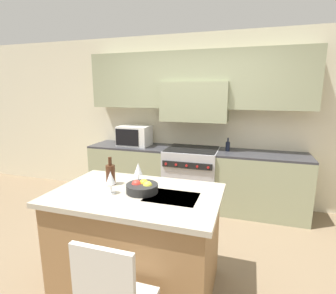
{
  "coord_description": "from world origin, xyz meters",
  "views": [
    {
      "loc": [
        0.84,
        -2.29,
        1.81
      ],
      "look_at": [
        -0.05,
        0.52,
        1.18
      ],
      "focal_mm": 28.0,
      "sensor_mm": 36.0,
      "label": 1
    }
  ],
  "objects_px": {
    "wine_bottle": "(111,174)",
    "microwave": "(134,136)",
    "oil_bottle_on_counter": "(228,146)",
    "range_stove": "(191,177)",
    "wine_glass_near": "(111,178)",
    "fruit_bowl": "(142,187)",
    "wine_glass_far": "(138,169)"
  },
  "relations": [
    {
      "from": "wine_glass_far",
      "to": "microwave",
      "type": "bearing_deg",
      "value": 115.79
    },
    {
      "from": "wine_glass_near",
      "to": "wine_glass_far",
      "type": "relative_size",
      "value": 1.0
    },
    {
      "from": "wine_glass_near",
      "to": "wine_bottle",
      "type": "bearing_deg",
      "value": 120.11
    },
    {
      "from": "microwave",
      "to": "wine_bottle",
      "type": "distance_m",
      "value": 1.9
    },
    {
      "from": "wine_glass_far",
      "to": "oil_bottle_on_counter",
      "type": "bearing_deg",
      "value": 67.94
    },
    {
      "from": "wine_bottle",
      "to": "oil_bottle_on_counter",
      "type": "bearing_deg",
      "value": 63.07
    },
    {
      "from": "wine_bottle",
      "to": "fruit_bowl",
      "type": "height_order",
      "value": "wine_bottle"
    },
    {
      "from": "oil_bottle_on_counter",
      "to": "wine_glass_far",
      "type": "bearing_deg",
      "value": -112.06
    },
    {
      "from": "range_stove",
      "to": "oil_bottle_on_counter",
      "type": "height_order",
      "value": "oil_bottle_on_counter"
    },
    {
      "from": "range_stove",
      "to": "wine_bottle",
      "type": "distance_m",
      "value": 1.92
    },
    {
      "from": "range_stove",
      "to": "fruit_bowl",
      "type": "relative_size",
      "value": 3.31
    },
    {
      "from": "microwave",
      "to": "wine_bottle",
      "type": "height_order",
      "value": "microwave"
    },
    {
      "from": "range_stove",
      "to": "wine_glass_near",
      "type": "height_order",
      "value": "wine_glass_near"
    },
    {
      "from": "range_stove",
      "to": "microwave",
      "type": "relative_size",
      "value": 1.83
    },
    {
      "from": "wine_glass_near",
      "to": "fruit_bowl",
      "type": "distance_m",
      "value": 0.29
    },
    {
      "from": "microwave",
      "to": "oil_bottle_on_counter",
      "type": "relative_size",
      "value": 2.54
    },
    {
      "from": "wine_glass_far",
      "to": "fruit_bowl",
      "type": "bearing_deg",
      "value": -58.46
    },
    {
      "from": "wine_bottle",
      "to": "microwave",
      "type": "bearing_deg",
      "value": 107.79
    },
    {
      "from": "range_stove",
      "to": "oil_bottle_on_counter",
      "type": "relative_size",
      "value": 4.66
    },
    {
      "from": "range_stove",
      "to": "wine_bottle",
      "type": "relative_size",
      "value": 3.47
    },
    {
      "from": "fruit_bowl",
      "to": "wine_glass_near",
      "type": "bearing_deg",
      "value": -156.23
    },
    {
      "from": "microwave",
      "to": "fruit_bowl",
      "type": "relative_size",
      "value": 1.8
    },
    {
      "from": "range_stove",
      "to": "wine_glass_near",
      "type": "distance_m",
      "value": 2.1
    },
    {
      "from": "range_stove",
      "to": "microwave",
      "type": "bearing_deg",
      "value": 178.92
    },
    {
      "from": "microwave",
      "to": "fruit_bowl",
      "type": "distance_m",
      "value": 2.13
    },
    {
      "from": "microwave",
      "to": "oil_bottle_on_counter",
      "type": "height_order",
      "value": "microwave"
    },
    {
      "from": "fruit_bowl",
      "to": "oil_bottle_on_counter",
      "type": "bearing_deg",
      "value": 73.55
    },
    {
      "from": "oil_bottle_on_counter",
      "to": "range_stove",
      "type": "bearing_deg",
      "value": -173.01
    },
    {
      "from": "microwave",
      "to": "wine_bottle",
      "type": "relative_size",
      "value": 1.89
    },
    {
      "from": "range_stove",
      "to": "fruit_bowl",
      "type": "bearing_deg",
      "value": -91.18
    },
    {
      "from": "fruit_bowl",
      "to": "oil_bottle_on_counter",
      "type": "height_order",
      "value": "oil_bottle_on_counter"
    },
    {
      "from": "microwave",
      "to": "wine_glass_far",
      "type": "relative_size",
      "value": 2.53
    }
  ]
}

